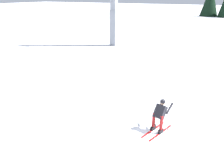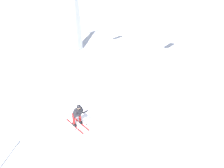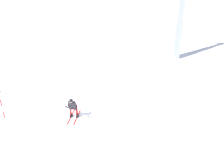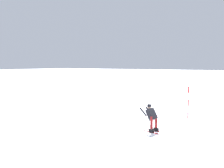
{
  "view_description": "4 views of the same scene",
  "coord_description": "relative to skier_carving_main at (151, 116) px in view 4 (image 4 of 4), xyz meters",
  "views": [
    {
      "loc": [
        -7.51,
        -2.06,
        5.48
      ],
      "look_at": [
        1.83,
        3.13,
        1.45
      ],
      "focal_mm": 38.55,
      "sensor_mm": 36.0,
      "label": 1
    },
    {
      "loc": [
        7.55,
        -5.41,
        6.66
      ],
      "look_at": [
        1.67,
        3.03,
        1.59
      ],
      "focal_mm": 31.87,
      "sensor_mm": 36.0,
      "label": 2
    },
    {
      "loc": [
        12.35,
        1.26,
        7.28
      ],
      "look_at": [
        1.58,
        2.78,
        2.23
      ],
      "focal_mm": 35.15,
      "sensor_mm": 36.0,
      "label": 3
    },
    {
      "loc": [
        -4.36,
        13.03,
        3.44
      ],
      "look_at": [
        1.47,
        3.94,
        2.62
      ],
      "focal_mm": 43.47,
      "sensor_mm": 36.0,
      "label": 4
    }
  ],
  "objects": [
    {
      "name": "skier_carving_main",
      "position": [
        0.0,
        0.0,
        0.0
      ],
      "size": [
        1.75,
        0.95,
        1.52
      ],
      "color": "red",
      "rests_on": "ground_plane"
    },
    {
      "name": "trail_marker_pole",
      "position": [
        -0.64,
        -4.04,
        0.3
      ],
      "size": [
        0.07,
        0.28,
        2.02
      ],
      "color": "red",
      "rests_on": "ground_plane"
    },
    {
      "name": "ground_plane",
      "position": [
        -1.28,
        -0.53,
        -0.79
      ],
      "size": [
        260.0,
        260.0,
        0.0
      ],
      "primitive_type": "plane",
      "color": "white"
    }
  ]
}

